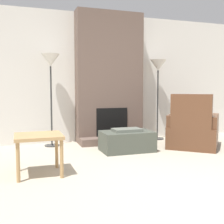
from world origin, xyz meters
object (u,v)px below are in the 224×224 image
at_px(armchair, 193,132).
at_px(floor_lamp_left, 51,66).
at_px(side_table, 39,141).
at_px(ottoman, 127,141).
at_px(floor_lamp_right, 158,71).

relative_size(armchair, floor_lamp_left, 0.75).
relative_size(side_table, floor_lamp_left, 0.34).
distance_m(side_table, floor_lamp_left, 2.06).
bearing_deg(side_table, ottoman, 29.51).
height_order(floor_lamp_left, floor_lamp_right, floor_lamp_left).
height_order(ottoman, floor_lamp_left, floor_lamp_left).
bearing_deg(side_table, floor_lamp_right, 33.87).
relative_size(side_table, floor_lamp_right, 0.35).
bearing_deg(armchair, side_table, 56.66).
bearing_deg(floor_lamp_left, ottoman, -35.90).
bearing_deg(floor_lamp_right, side_table, -146.13).
xyz_separation_m(armchair, floor_lamp_right, (-0.23, 0.96, 1.17)).
distance_m(armchair, side_table, 2.91).
height_order(side_table, floor_lamp_left, floor_lamp_left).
bearing_deg(armchair, ottoman, 36.73).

